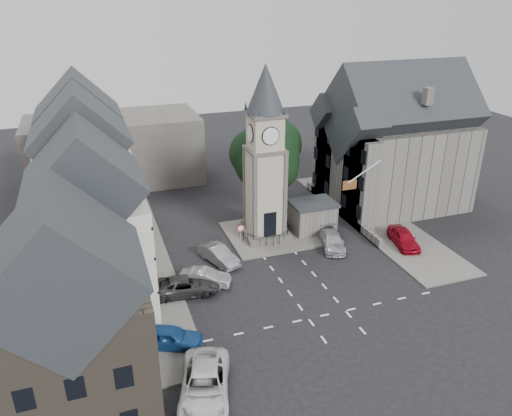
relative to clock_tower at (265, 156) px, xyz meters
name	(u,v)px	position (x,y,z in m)	size (l,w,h in m)	color
ground	(297,277)	(0.00, -7.99, -8.12)	(120.00, 120.00, 0.00)	black
pavement_west	(136,267)	(-12.50, -1.99, -8.05)	(6.00, 30.00, 0.14)	#595651
pavement_east	(373,218)	(12.00, 0.01, -8.05)	(6.00, 26.00, 0.14)	#595651
central_island	(279,233)	(1.50, 0.01, -8.04)	(10.00, 8.00, 0.16)	#595651
road_markings	(327,315)	(0.00, -13.49, -8.12)	(20.00, 8.00, 0.01)	silver
clock_tower	(265,156)	(0.00, 0.00, 0.00)	(4.86, 4.86, 16.25)	#4C4944
stone_shelter	(312,216)	(4.80, -0.49, -6.57)	(4.30, 3.30, 3.08)	#5E5B56
town_tree	(267,150)	(2.00, 5.01, -1.15)	(7.20, 7.20, 10.80)	black
warning_sign_post	(241,233)	(-3.20, -2.56, -6.09)	(0.70, 0.19, 2.85)	black
terrace_pink	(85,163)	(-15.50, 8.01, -1.54)	(8.10, 7.60, 12.80)	pink
terrace_cream	(88,192)	(-15.50, 0.01, -1.54)	(8.10, 7.60, 12.80)	beige
terrace_tudor	(93,239)	(-15.50, -7.99, -1.93)	(8.10, 7.60, 12.00)	silver
building_sw_stone	(72,332)	(-17.00, -16.99, -2.77)	(8.60, 7.60, 10.40)	#4D443A
backdrop_west	(115,150)	(-12.00, 20.01, -4.12)	(20.00, 10.00, 8.00)	#4C4944
east_building	(393,149)	(15.59, 3.01, -1.86)	(14.40, 11.40, 12.60)	#5E5B56
east_boundary_wall	(340,211)	(9.20, 2.01, -7.67)	(0.40, 16.00, 0.90)	#5E5B56
flagpole	(365,172)	(8.00, -3.99, -1.12)	(3.68, 0.10, 2.74)	white
car_west_blue	(170,337)	(-11.50, -13.22, -7.37)	(1.76, 4.38, 1.49)	navy
car_west_silver	(205,278)	(-7.50, -6.63, -7.44)	(1.44, 4.12, 1.36)	#9FA2A6
car_west_grey	(186,286)	(-9.21, -7.38, -7.38)	(2.44, 5.29, 1.47)	#2F2F31
car_island_silver	(219,255)	(-5.50, -3.49, -7.40)	(1.53, 4.40, 1.45)	gray
car_island_east	(332,241)	(5.10, -4.21, -7.44)	(1.90, 4.66, 1.35)	#B0B1B8
car_east_red	(404,238)	(11.50, -6.08, -7.34)	(1.84, 4.58, 1.56)	maroon
van_sw_white	(205,385)	(-10.37, -18.36, -7.27)	(2.82, 6.12, 1.70)	silver
pedestrian	(372,215)	(11.50, -0.60, -7.36)	(0.56, 0.36, 1.52)	#B9AC99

